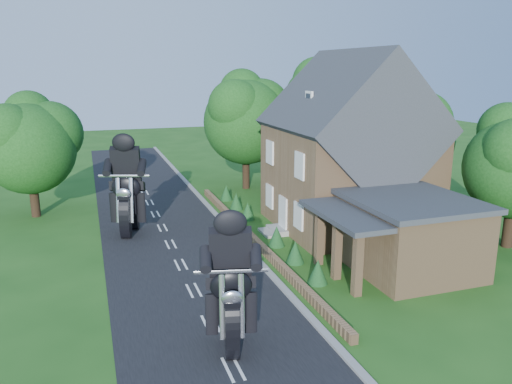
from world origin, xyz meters
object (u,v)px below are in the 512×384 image
object	(u,v)px
motorcycle_lead	(231,329)
motorcycle_follow	(129,220)
garden_wall	(253,238)
house	(349,154)
annex	(406,233)

from	to	relation	value
motorcycle_lead	motorcycle_follow	bearing A→B (deg)	-67.77
garden_wall	motorcycle_lead	bearing A→B (deg)	-112.19
house	motorcycle_follow	size ratio (longest dim) A/B	5.53
motorcycle_lead	motorcycle_follow	world-z (taller)	motorcycle_follow
garden_wall	motorcycle_follow	bearing A→B (deg)	150.78
garden_wall	house	world-z (taller)	house
annex	motorcycle_follow	world-z (taller)	annex
garden_wall	annex	xyz separation A→B (m)	(5.57, -5.80, 1.57)
garden_wall	motorcycle_follow	world-z (taller)	motorcycle_follow
house	motorcycle_follow	distance (m)	13.10
annex	motorcycle_follow	xyz separation A→B (m)	(-11.76, 9.26, -0.90)
motorcycle_lead	annex	bearing A→B (deg)	-144.11
garden_wall	annex	world-z (taller)	annex
house	motorcycle_lead	size ratio (longest dim) A/B	6.50
house	annex	world-z (taller)	house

